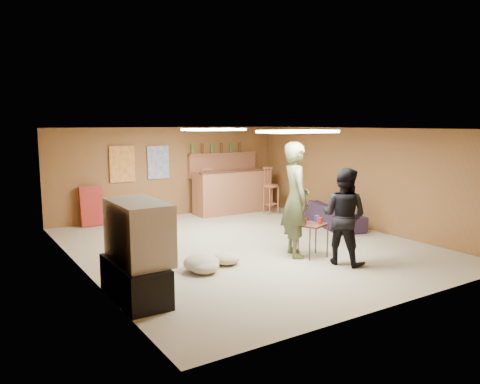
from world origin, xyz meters
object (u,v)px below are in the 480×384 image
bar_counter (232,192)px  tv_body (138,232)px  person_black (344,216)px  tray_table (313,240)px  person_olive (296,200)px  sofa (334,215)px

bar_counter → tv_body: bearing=-133.0°
bar_counter → person_black: 4.84m
tv_body → tray_table: 3.27m
person_black → tray_table: bearing=-4.4°
person_olive → tray_table: person_olive is taller
person_olive → sofa: person_olive is taller
tv_body → sofa: (5.24, 1.83, -0.65)m
tv_body → sofa: tv_body is taller
person_olive → person_black: 0.89m
bar_counter → person_olive: size_ratio=1.01×
bar_counter → sofa: bearing=-67.4°
sofa → tray_table: bearing=144.5°
tv_body → person_olive: bearing=8.8°
sofa → tray_table: (-2.03, -1.60, 0.04)m
tv_body → bar_counter: size_ratio=0.55×
bar_counter → person_olive: (-1.14, -3.98, 0.44)m
sofa → tray_table: 2.59m
sofa → person_olive: bearing=137.7°
tv_body → sofa: bearing=19.2°
bar_counter → person_black: size_ratio=1.26×
tv_body → sofa: size_ratio=0.63×
person_black → sofa: person_black is taller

